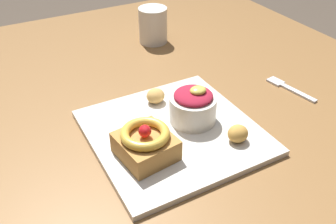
{
  "coord_description": "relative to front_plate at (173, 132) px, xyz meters",
  "views": [
    {
      "loc": [
        -0.28,
        -0.63,
        1.17
      ],
      "look_at": [
        -0.01,
        -0.14,
        0.77
      ],
      "focal_mm": 39.49,
      "sensor_mm": 36.0,
      "label": 1
    }
  ],
  "objects": [
    {
      "name": "dining_table",
      "position": [
        0.01,
        0.16,
        -0.1
      ],
      "size": [
        1.23,
        1.11,
        0.73
      ],
      "color": "brown",
      "rests_on": "ground_plane"
    },
    {
      "name": "front_plate",
      "position": [
        0.0,
        0.0,
        0.0
      ],
      "size": [
        0.3,
        0.3,
        0.01
      ],
      "primitive_type": "cube",
      "color": "silver",
      "rests_on": "dining_table"
    },
    {
      "name": "cake_slice",
      "position": [
        -0.08,
        -0.04,
        0.03
      ],
      "size": [
        0.1,
        0.1,
        0.06
      ],
      "rotation": [
        0.0,
        0.0,
        0.13
      ],
      "color": "#B77F3D",
      "rests_on": "front_plate"
    },
    {
      "name": "berry_ramekin",
      "position": [
        0.05,
        0.01,
        0.04
      ],
      "size": [
        0.09,
        0.09,
        0.08
      ],
      "color": "silver",
      "rests_on": "front_plate"
    },
    {
      "name": "fritter_front",
      "position": [
        0.09,
        -0.08,
        0.02
      ],
      "size": [
        0.04,
        0.03,
        0.03
      ],
      "primitive_type": "ellipsoid",
      "color": "gold",
      "rests_on": "front_plate"
    },
    {
      "name": "fritter_middle",
      "position": [
        0.01,
        0.1,
        0.02
      ],
      "size": [
        0.04,
        0.04,
        0.03
      ],
      "primitive_type": "ellipsoid",
      "color": "tan",
      "rests_on": "front_plate"
    },
    {
      "name": "fork",
      "position": [
        0.31,
        0.02,
        -0.0
      ],
      "size": [
        0.04,
        0.13,
        0.0
      ],
      "rotation": [
        0.0,
        0.0,
        1.74
      ],
      "color": "silver",
      "rests_on": "dining_table"
    },
    {
      "name": "coffee_mug",
      "position": [
        0.16,
        0.39,
        0.04
      ],
      "size": [
        0.08,
        0.08,
        0.1
      ],
      "primitive_type": "cylinder",
      "color": "silver",
      "rests_on": "dining_table"
    }
  ]
}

